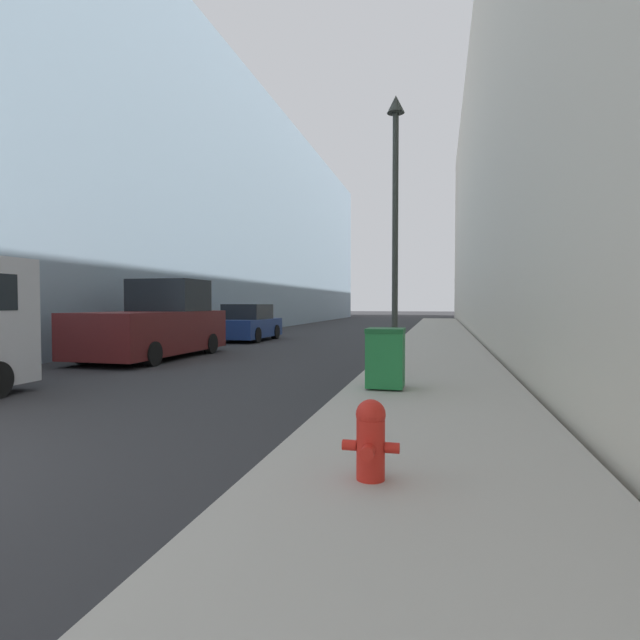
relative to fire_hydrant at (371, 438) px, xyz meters
name	(u,v)px	position (x,y,z in m)	size (l,w,h in m)	color
sidewalk_right	(438,342)	(0.47, 16.36, -0.42)	(3.08, 60.00, 0.14)	#ADA89E
building_left_glass	(173,214)	(-15.82, 24.36, 6.77)	(12.00, 60.00, 14.53)	#849EB2
building_right_stone	(592,166)	(8.11, 24.36, 8.19)	(12.00, 60.00, 17.36)	beige
fire_hydrant	(371,438)	(0.00, 0.00, 0.00)	(0.48, 0.37, 0.68)	red
trash_bin	(386,357)	(-0.36, 4.52, 0.19)	(0.65, 0.66, 1.05)	#1E7538
lamppost	(395,205)	(-0.51, 7.96, 3.47)	(0.42, 0.42, 6.41)	#2D332D
pickup_truck	(156,325)	(-7.66, 9.12, 0.48)	(2.29, 5.39, 2.35)	#561919
parked_sedan_near	(248,324)	(-7.58, 16.19, 0.23)	(1.92, 4.02, 1.58)	navy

